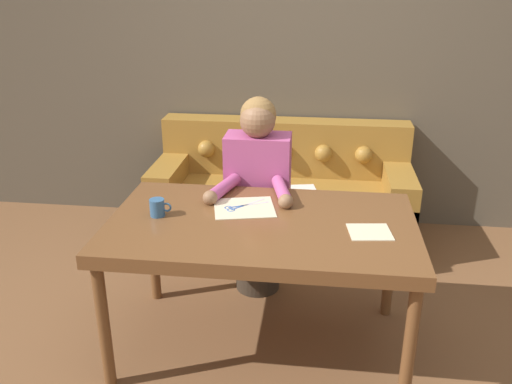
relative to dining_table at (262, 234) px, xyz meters
name	(u,v)px	position (x,y,z in m)	size (l,w,h in m)	color
ground_plane	(279,354)	(0.11, -0.06, -0.69)	(16.00, 16.00, 0.00)	brown
wall_back	(302,59)	(0.11, 1.75, 0.61)	(8.00, 0.06, 2.60)	brown
dining_table	(262,234)	(0.00, 0.00, 0.00)	(1.54, 0.91, 0.76)	brown
couch	(282,198)	(0.00, 1.36, -0.37)	(1.89, 0.77, 0.87)	olive
person	(258,197)	(-0.09, 0.59, -0.05)	(0.49, 0.60, 1.25)	#33281E
pattern_paper_main	(244,208)	(-0.11, 0.15, 0.07)	(0.37, 0.34, 0.00)	beige
pattern_paper_offcut	(370,232)	(0.53, -0.06, 0.07)	(0.22, 0.21, 0.00)	beige
scissors	(239,207)	(-0.14, 0.16, 0.07)	(0.23, 0.19, 0.01)	silver
mug	(158,208)	(-0.53, 0.00, 0.11)	(0.11, 0.08, 0.09)	#335B84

